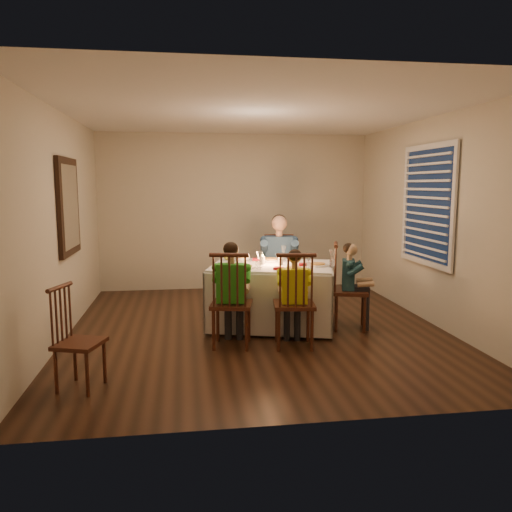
{
  "coord_description": "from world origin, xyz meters",
  "views": [
    {
      "loc": [
        -0.87,
        -5.9,
        1.76
      ],
      "look_at": [
        0.01,
        0.15,
        0.88
      ],
      "focal_mm": 35.0,
      "sensor_mm": 36.0,
      "label": 1
    }
  ],
  "objects": [
    {
      "name": "chair_near_left",
      "position": [
        -0.37,
        -0.63,
        0.0
      ],
      "size": [
        0.51,
        0.49,
        1.06
      ],
      "primitive_type": null,
      "rotation": [
        0.0,
        0.0,
        2.94
      ],
      "color": "#361A0E",
      "rests_on": "ground"
    },
    {
      "name": "setting_teal",
      "position": [
        0.74,
        -0.08,
        0.79
      ],
      "size": [
        0.32,
        0.32,
        0.02
      ],
      "primitive_type": "cylinder",
      "rotation": [
        0.0,
        0.0,
        -0.27
      ],
      "color": "white",
      "rests_on": "dining_table"
    },
    {
      "name": "wall_right",
      "position": [
        2.25,
        0.0,
        1.3
      ],
      "size": [
        0.02,
        5.0,
        2.6
      ],
      "primitive_type": "cube",
      "color": "beige",
      "rests_on": "ground"
    },
    {
      "name": "orange_fruit",
      "position": [
        0.48,
        0.07,
        0.82
      ],
      "size": [
        0.08,
        0.08,
        0.08
      ],
      "primitive_type": "sphere",
      "color": "#FF9F15",
      "rests_on": "dining_table"
    },
    {
      "name": "dining_table",
      "position": [
        0.2,
        0.09,
        0.55
      ],
      "size": [
        1.73,
        1.44,
        0.75
      ],
      "rotation": [
        0.0,
        0.0,
        -0.27
      ],
      "color": "silver",
      "rests_on": "ground"
    },
    {
      "name": "chair_near_right",
      "position": [
        0.3,
        -0.74,
        0.0
      ],
      "size": [
        0.48,
        0.47,
        1.06
      ],
      "primitive_type": null,
      "rotation": [
        0.0,
        0.0,
        3.02
      ],
      "color": "#361A0E",
      "rests_on": "ground"
    },
    {
      "name": "squash",
      "position": [
        -0.31,
        0.55,
        0.82
      ],
      "size": [
        0.09,
        0.09,
        0.09
      ],
      "primitive_type": "sphere",
      "color": "yellow",
      "rests_on": "dining_table"
    },
    {
      "name": "setting_yellow",
      "position": [
        0.39,
        -0.32,
        0.79
      ],
      "size": [
        0.32,
        0.32,
        0.02
      ],
      "primitive_type": "cylinder",
      "rotation": [
        0.0,
        0.0,
        -0.27
      ],
      "color": "white",
      "rests_on": "dining_table"
    },
    {
      "name": "setting_adult",
      "position": [
        0.24,
        0.41,
        0.79
      ],
      "size": [
        0.32,
        0.32,
        0.02
      ],
      "primitive_type": "cylinder",
      "rotation": [
        0.0,
        0.0,
        -0.27
      ],
      "color": "white",
      "rests_on": "dining_table"
    },
    {
      "name": "child_yellow",
      "position": [
        0.3,
        -0.74,
        0.0
      ],
      "size": [
        0.4,
        0.37,
        1.08
      ],
      "primitive_type": null,
      "rotation": [
        0.0,
        0.0,
        3.02
      ],
      "color": "yellow",
      "rests_on": "ground"
    },
    {
      "name": "chair_end",
      "position": [
        1.14,
        -0.16,
        0.0
      ],
      "size": [
        0.52,
        0.54,
        1.06
      ],
      "primitive_type": null,
      "rotation": [
        0.0,
        0.0,
        1.28
      ],
      "color": "#361A0E",
      "rests_on": "ground"
    },
    {
      "name": "chair_adult",
      "position": [
        0.44,
        0.87,
        0.0
      ],
      "size": [
        0.5,
        0.48,
        1.06
      ],
      "primitive_type": null,
      "rotation": [
        0.0,
        0.0,
        -0.17
      ],
      "color": "#361A0E",
      "rests_on": "ground"
    },
    {
      "name": "child_green",
      "position": [
        -0.37,
        -0.63,
        0.0
      ],
      "size": [
        0.47,
        0.44,
        1.16
      ],
      "primitive_type": null,
      "rotation": [
        0.0,
        0.0,
        2.94
      ],
      "color": "green",
      "rests_on": "ground"
    },
    {
      "name": "child_teal",
      "position": [
        1.14,
        -0.16,
        0.0
      ],
      "size": [
        0.41,
        0.43,
        1.06
      ],
      "primitive_type": null,
      "rotation": [
        0.0,
        0.0,
        1.28
      ],
      "color": "#1B3A43",
      "rests_on": "ground"
    },
    {
      "name": "ground",
      "position": [
        0.0,
        0.0,
        0.0
      ],
      "size": [
        5.0,
        5.0,
        0.0
      ],
      "primitive_type": "plane",
      "color": "black",
      "rests_on": "ground"
    },
    {
      "name": "setting_green",
      "position": [
        -0.16,
        -0.12,
        0.79
      ],
      "size": [
        0.32,
        0.32,
        0.02
      ],
      "primitive_type": "cylinder",
      "rotation": [
        0.0,
        0.0,
        -0.27
      ],
      "color": "white",
      "rests_on": "dining_table"
    },
    {
      "name": "wall_back",
      "position": [
        0.0,
        2.5,
        1.3
      ],
      "size": [
        4.5,
        0.02,
        2.6
      ],
      "primitive_type": "cube",
      "color": "beige",
      "rests_on": "ground"
    },
    {
      "name": "wall_mirror",
      "position": [
        -2.22,
        0.3,
        1.5
      ],
      "size": [
        0.06,
        0.95,
        1.15
      ],
      "color": "black",
      "rests_on": "wall_left"
    },
    {
      "name": "chair_extra",
      "position": [
        -1.78,
        -1.58,
        0.0
      ],
      "size": [
        0.46,
        0.47,
        0.91
      ],
      "primitive_type": null,
      "rotation": [
        0.0,
        0.0,
        1.25
      ],
      "color": "#361A0E",
      "rests_on": "ground"
    },
    {
      "name": "candle_left",
      "position": [
        0.09,
        0.12,
        0.83
      ],
      "size": [
        0.06,
        0.06,
        0.1
      ],
      "primitive_type": "cylinder",
      "color": "white",
      "rests_on": "dining_table"
    },
    {
      "name": "serving_bowl",
      "position": [
        -0.13,
        0.46,
        0.8
      ],
      "size": [
        0.24,
        0.24,
        0.05
      ],
      "primitive_type": "imported",
      "rotation": [
        0.0,
        0.0,
        0.12
      ],
      "color": "white",
      "rests_on": "dining_table"
    },
    {
      "name": "ceiling",
      "position": [
        0.0,
        0.0,
        2.6
      ],
      "size": [
        5.0,
        5.0,
        0.0
      ],
      "primitive_type": "plane",
      "color": "white",
      "rests_on": "wall_back"
    },
    {
      "name": "wall_left",
      "position": [
        -2.25,
        0.0,
        1.3
      ],
      "size": [
        0.02,
        5.0,
        2.6
      ],
      "primitive_type": "cube",
      "color": "beige",
      "rests_on": "ground"
    },
    {
      "name": "adult",
      "position": [
        0.44,
        0.87,
        0.0
      ],
      "size": [
        0.58,
        0.55,
        1.35
      ],
      "primitive_type": null,
      "rotation": [
        0.0,
        0.0,
        -0.17
      ],
      "color": "navy",
      "rests_on": "ground"
    },
    {
      "name": "candle_right",
      "position": [
        0.31,
        0.06,
        0.83
      ],
      "size": [
        0.06,
        0.06,
        0.1
      ],
      "primitive_type": "cylinder",
      "color": "white",
      "rests_on": "dining_table"
    },
    {
      "name": "window_blinds",
      "position": [
        2.21,
        0.1,
        1.5
      ],
      "size": [
        0.07,
        1.34,
        1.54
      ],
      "color": "#0D1B35",
      "rests_on": "wall_right"
    }
  ]
}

